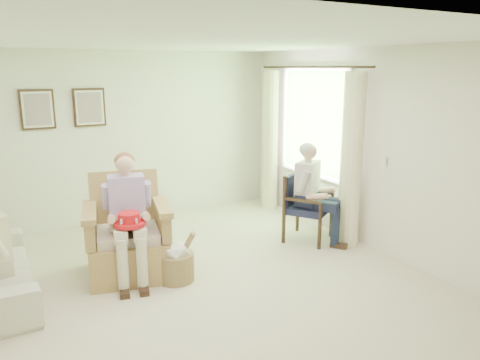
{
  "coord_description": "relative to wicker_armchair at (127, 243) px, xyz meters",
  "views": [
    {
      "loc": [
        -1.91,
        -4.3,
        2.34
      ],
      "look_at": [
        0.73,
        0.37,
        1.05
      ],
      "focal_mm": 35.0,
      "sensor_mm": 36.0,
      "label": 1
    }
  ],
  "objects": [
    {
      "name": "window",
      "position": [
        3.01,
        0.45,
        1.22
      ],
      "size": [
        0.13,
        2.5,
        1.63
      ],
      "color": "#2D6B23",
      "rests_on": "right_wall"
    },
    {
      "name": "red_hat",
      "position": [
        -0.06,
        -0.35,
        0.39
      ],
      "size": [
        0.34,
        0.34,
        0.14
      ],
      "color": "red",
      "rests_on": "person_wicker"
    },
    {
      "name": "front_wall",
      "position": [
        0.54,
        -3.5,
        0.93
      ],
      "size": [
        5.0,
        0.04,
        2.6
      ],
      "primitive_type": "cube",
      "color": "silver",
      "rests_on": "ground"
    },
    {
      "name": "framed_print_right",
      "position": [
        0.09,
        1.96,
        1.41
      ],
      "size": [
        0.45,
        0.05,
        0.55
      ],
      "color": "#382114",
      "rests_on": "back_wall"
    },
    {
      "name": "back_wall",
      "position": [
        0.54,
        2.0,
        0.93
      ],
      "size": [
        5.0,
        0.04,
        2.6
      ],
      "primitive_type": "cube",
      "color": "silver",
      "rests_on": "ground"
    },
    {
      "name": "floor",
      "position": [
        0.54,
        -0.75,
        -0.37
      ],
      "size": [
        5.5,
        5.5,
        0.0
      ],
      "primitive_type": "plane",
      "color": "beige",
      "rests_on": "ground"
    },
    {
      "name": "person_wicker",
      "position": [
        0.0,
        -0.15,
        0.47
      ],
      "size": [
        0.4,
        0.62,
        1.41
      ],
      "rotation": [
        0.0,
        0.0,
        -0.23
      ],
      "color": "beige",
      "rests_on": "ground"
    },
    {
      "name": "hatbox",
      "position": [
        0.41,
        -0.45,
        -0.13
      ],
      "size": [
        0.48,
        0.48,
        0.61
      ],
      "color": "tan",
      "rests_on": "ground"
    },
    {
      "name": "person_dark",
      "position": [
        2.49,
        -0.22,
        0.41
      ],
      "size": [
        0.4,
        0.62,
        1.34
      ],
      "rotation": [
        0.0,
        0.0,
        0.59
      ],
      "color": "#181E36",
      "rests_on": "ground"
    },
    {
      "name": "right_wall",
      "position": [
        3.04,
        -0.75,
        0.93
      ],
      "size": [
        0.04,
        5.5,
        2.6
      ],
      "primitive_type": "cube",
      "color": "silver",
      "rests_on": "ground"
    },
    {
      "name": "ceiling",
      "position": [
        0.54,
        -0.75,
        2.23
      ],
      "size": [
        5.0,
        5.5,
        0.02
      ],
      "primitive_type": "cube",
      "color": "white",
      "rests_on": "back_wall"
    },
    {
      "name": "wood_armchair",
      "position": [
        2.49,
        -0.07,
        0.13
      ],
      "size": [
        0.59,
        0.56,
        0.91
      ],
      "rotation": [
        0.0,
        0.0,
        0.59
      ],
      "color": "black",
      "rests_on": "ground"
    },
    {
      "name": "wicker_armchair",
      "position": [
        0.0,
        0.0,
        0.0
      ],
      "size": [
        0.91,
        0.9,
        1.16
      ],
      "rotation": [
        0.0,
        0.0,
        -0.23
      ],
      "color": "tan",
      "rests_on": "ground"
    },
    {
      "name": "framed_print_left",
      "position": [
        -0.61,
        1.96,
        1.41
      ],
      "size": [
        0.45,
        0.05,
        0.55
      ],
      "color": "#382114",
      "rests_on": "back_wall"
    },
    {
      "name": "curtain_left",
      "position": [
        2.87,
        -0.53,
        0.78
      ],
      "size": [
        0.34,
        0.34,
        2.3
      ],
      "primitive_type": "cylinder",
      "color": "beige",
      "rests_on": "ground"
    },
    {
      "name": "curtain_right",
      "position": [
        2.87,
        1.43,
        0.78
      ],
      "size": [
        0.34,
        0.34,
        2.3
      ],
      "primitive_type": "cylinder",
      "color": "beige",
      "rests_on": "ground"
    }
  ]
}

